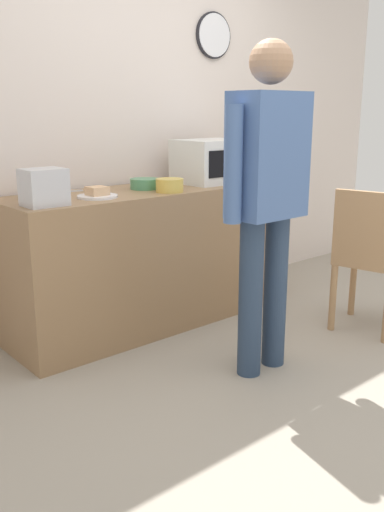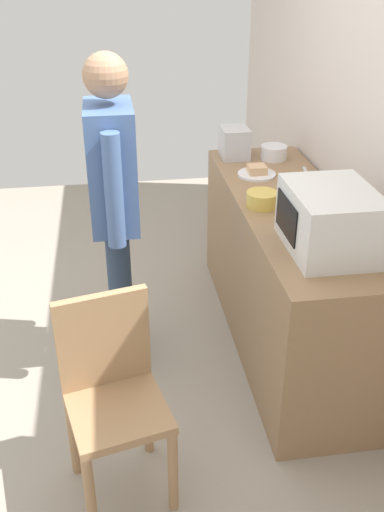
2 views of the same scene
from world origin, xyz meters
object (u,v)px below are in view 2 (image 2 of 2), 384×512
Objects in this scene: microwave at (330,220)px; spoon_utensil at (368,228)px; fork_utensil at (306,172)px; wooden_chair at (112,390)px; toaster at (234,143)px; salad_bowl at (274,152)px; cereal_bowl at (297,196)px; sandwich_plate at (257,172)px; mixing_bowl at (262,199)px; person_standing at (114,196)px.

microwave is 0.37m from spoon_utensil.
wooden_chair is at bearing -42.28° from fork_utensil.
microwave reaches higher than toaster.
cereal_bowl is (0.72, -0.06, -0.01)m from salad_bowl.
sandwich_plate is at bearing -155.61° from spoon_utensil.
person_standing reaches higher than mixing_bowl.
toaster reaches higher than mixing_bowl.
wooden_chair is (0.93, -0.87, -0.44)m from mixing_bowl.
mixing_bowl is 1.35m from wooden_chair.
fork_utensil is at bearing 155.94° from cereal_bowl.
sandwich_plate is 0.38m from toaster.
mixing_bowl reaches higher than sandwich_plate.
wooden_chair is at bearing -26.83° from toaster.
mixing_bowl is at bearing -10.78° from sandwich_plate.
person_standing is (0.05, -1.02, 0.08)m from cereal_bowl.
spoon_utensil is at bearing 24.39° from sandwich_plate.
toaster is at bearing -173.50° from microwave.
sandwich_plate is 0.14× the size of person_standing.
microwave is 1.12m from person_standing.
wooden_chair is at bearing -69.39° from microwave.
mixing_bowl reaches higher than cereal_bowl.
person_standing is (0.49, -1.22, 0.11)m from fork_utensil.
person_standing is (0.85, -0.83, 0.01)m from toaster.
mixing_bowl reaches higher than wooden_chair.
salad_bowl reaches higher than spoon_utensil.
person_standing is (0.01, -0.81, 0.07)m from mixing_bowl.
toaster is 1.19m from person_standing.
sandwich_plate is 1.40× the size of spoon_utensil.
cereal_bowl is at bearing 13.33° from toaster.
microwave is at bearing 110.61° from wooden_chair.
microwave is 2.10× the size of sandwich_plate.
cereal_bowl is at bearing -147.30° from spoon_utensil.
fork_utensil is (-0.48, 0.41, -0.04)m from mixing_bowl.
wooden_chair is at bearing -43.12° from mixing_bowl.
cereal_bowl is 1.14× the size of fork_utensil.
spoon_utensil is at bearing 122.53° from microwave.
salad_bowl is 0.31m from fork_utensil.
cereal_bowl is 1.14× the size of spoon_utensil.
wooden_chair is (1.69, -1.15, -0.44)m from salad_bowl.
cereal_bowl is (0.44, 0.12, 0.01)m from sandwich_plate.
sandwich_plate is at bearing -164.14° from cereal_bowl.
mixing_bowl is 1.03× the size of spoon_utensil.
microwave is 0.53× the size of wooden_chair.
sandwich_plate is 1.37× the size of mixing_bowl.
toaster is (-1.37, -0.16, -0.05)m from microwave.
toaster is at bearing -166.67° from cereal_bowl.
sandwich_plate is at bearing -174.88° from microwave.
toaster is 0.54m from fork_utensil.
toaster is at bearing -159.72° from spoon_utensil.
spoon_utensil is at bearing 32.70° from cereal_bowl.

